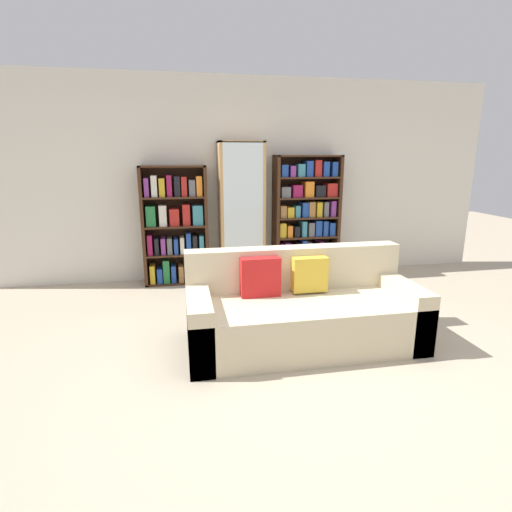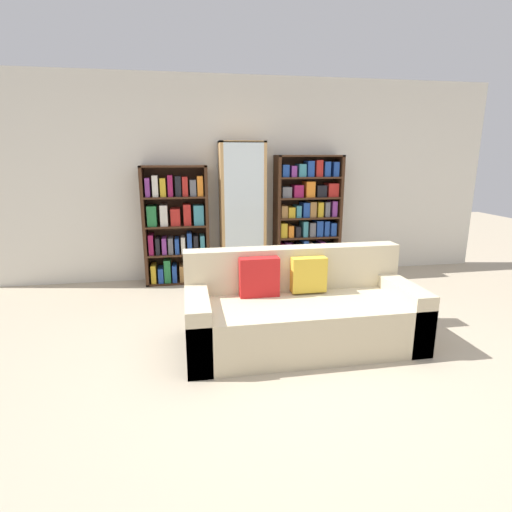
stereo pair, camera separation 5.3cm
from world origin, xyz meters
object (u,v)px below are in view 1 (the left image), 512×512
couch (302,312)px  bookshelf_right (306,218)px  wine_bottle (290,275)px  bookshelf_left (176,228)px  display_cabinet (241,213)px

couch → bookshelf_right: size_ratio=1.23×
bookshelf_right → wine_bottle: (-0.36, -0.48, -0.67)m
couch → bookshelf_right: bookshelf_right is taller
couch → wine_bottle: bearing=78.2°
bookshelf_left → wine_bottle: 1.63m
bookshelf_right → wine_bottle: bearing=-126.7°
display_cabinet → bookshelf_right: 0.93m
display_cabinet → bookshelf_right: size_ratio=1.10×
couch → bookshelf_right: 2.23m
display_cabinet → bookshelf_right: (0.92, 0.02, -0.11)m
bookshelf_left → display_cabinet: display_cabinet is taller
couch → bookshelf_left: bookshelf_left is taller
couch → bookshelf_left: size_ratio=1.33×
couch → bookshelf_left: (-1.11, 2.06, 0.45)m
display_cabinet → couch: bearing=-83.5°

